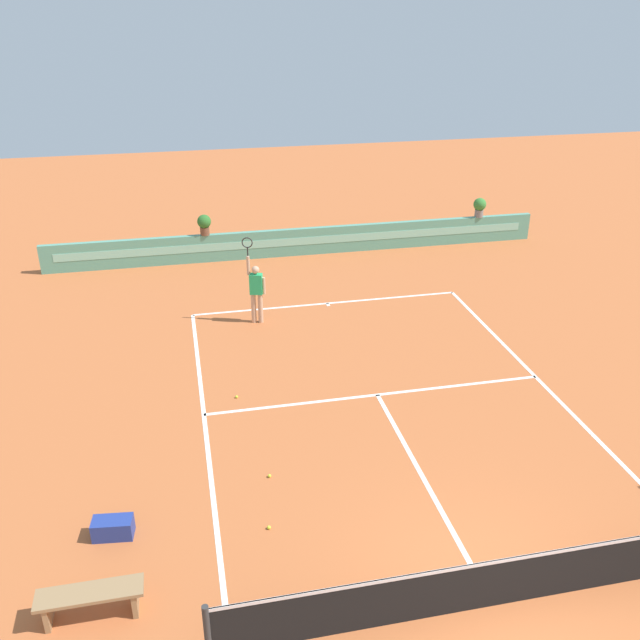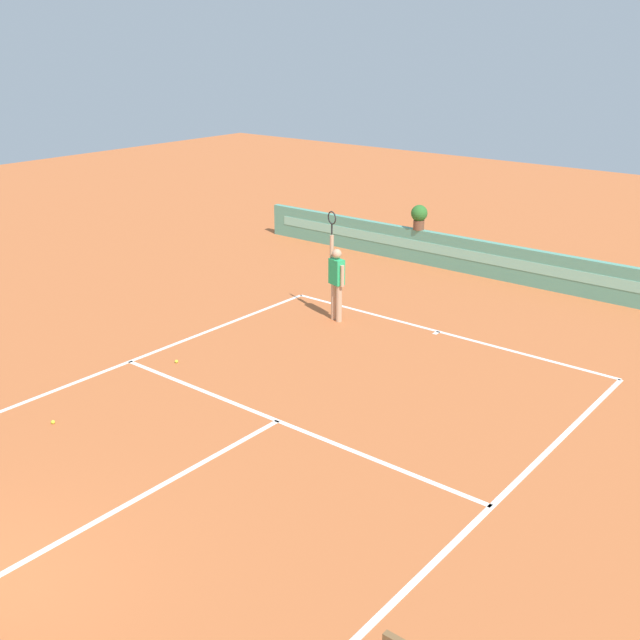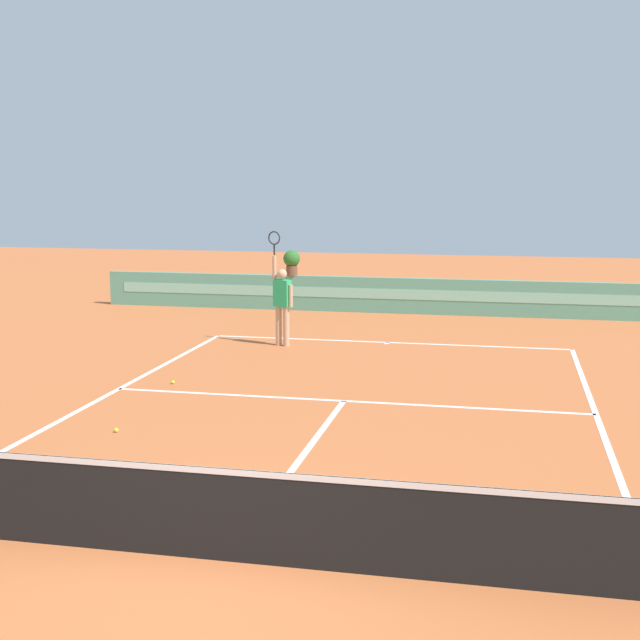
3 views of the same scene
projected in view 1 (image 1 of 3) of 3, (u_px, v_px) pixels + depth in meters
ground_plane at (382, 404)px, 16.08m from camera, size 60.00×60.00×0.00m
court_lines at (374, 388)px, 16.72m from camera, size 8.32×11.94×0.01m
net at (497, 581)px, 10.57m from camera, size 8.92×0.10×1.00m
back_wall_barrier at (300, 242)px, 25.05m from camera, size 18.00×0.21×1.00m
bench_courtside at (90, 598)px, 10.44m from camera, size 1.60×0.44×0.51m
gear_bag at (113, 528)px, 12.09m from camera, size 0.74×0.44×0.36m
tennis_player at (256, 289)px, 19.64m from camera, size 0.60×0.31×2.58m
tennis_ball_near_baseline at (237, 397)px, 16.30m from camera, size 0.07×0.07×0.07m
tennis_ball_mid_court at (269, 476)px, 13.63m from camera, size 0.07×0.07×0.07m
tennis_ball_by_sideline at (269, 527)px, 12.31m from camera, size 0.07×0.07×0.07m
potted_plant_left at (204, 223)px, 24.01m from camera, size 0.48×0.48×0.72m
potted_plant_far_right at (480, 206)px, 25.96m from camera, size 0.48×0.48×0.72m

